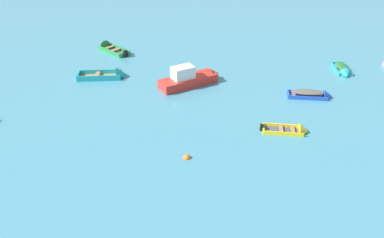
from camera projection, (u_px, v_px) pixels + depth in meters
name	position (u px, v px, depth m)	size (l,w,h in m)	color
rowboat_turquoise_near_left	(343.00, 70.00, 34.53)	(1.44, 3.28, 1.09)	beige
rowboat_green_cluster_outer	(108.00, 48.00, 39.82)	(4.23, 3.54, 1.26)	#4C4C51
rowboat_yellow_far_back	(295.00, 131.00, 25.85)	(3.29, 1.18, 1.02)	#4C4C51
motor_launch_red_center	(192.00, 78.00, 32.28)	(5.35, 4.71, 2.07)	red
rowboat_blue_back_row_right	(315.00, 94.00, 30.28)	(3.58, 1.20, 1.00)	gray
rowboat_turquoise_cluster_inner	(112.00, 75.00, 33.62)	(4.52, 2.23, 1.29)	#99754C
mooring_buoy_near_foreground	(187.00, 158.00, 23.39)	(0.47, 0.47, 0.47)	orange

